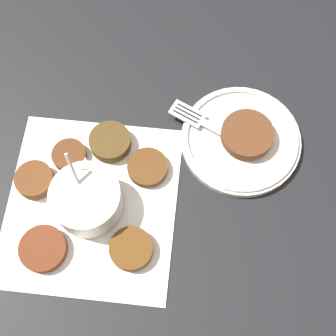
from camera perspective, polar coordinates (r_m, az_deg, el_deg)
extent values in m
plane|color=black|center=(0.76, -7.37, -3.07)|extent=(4.00, 4.00, 0.00)
cube|color=white|center=(0.76, -9.29, -4.42)|extent=(0.33, 0.31, 0.00)
cylinder|color=silver|center=(0.73, -9.87, -3.84)|extent=(0.11, 0.11, 0.05)
cylinder|color=gold|center=(0.74, -9.75, -4.09)|extent=(0.09, 0.09, 0.03)
cone|color=silver|center=(0.73, -10.03, 0.46)|extent=(0.02, 0.02, 0.02)
cylinder|color=silver|center=(0.71, -10.98, -1.17)|extent=(0.06, 0.02, 0.09)
cylinder|color=#493419|center=(0.78, -7.07, 3.19)|extent=(0.07, 0.07, 0.02)
cylinder|color=#553415|center=(0.72, -4.51, -9.79)|extent=(0.07, 0.07, 0.02)
cylinder|color=#573118|center=(0.78, -15.93, -1.43)|extent=(0.06, 0.06, 0.02)
cylinder|color=#5A2B17|center=(0.74, -14.99, -9.49)|extent=(0.07, 0.07, 0.01)
cylinder|color=#4F2D16|center=(0.78, -11.95, 1.53)|extent=(0.06, 0.06, 0.01)
cylinder|color=#523116|center=(0.76, -2.51, 0.06)|extent=(0.07, 0.07, 0.01)
cylinder|color=silver|center=(0.79, 8.85, 3.35)|extent=(0.20, 0.20, 0.01)
torus|color=silver|center=(0.78, 8.93, 3.61)|extent=(0.19, 0.19, 0.01)
cylinder|color=#512D19|center=(0.78, 9.64, 4.08)|extent=(0.09, 0.09, 0.02)
cube|color=silver|center=(0.78, 7.30, 3.97)|extent=(0.06, 0.09, 0.00)
cube|color=silver|center=(0.79, 2.37, 6.60)|extent=(0.06, 0.06, 0.00)
cube|color=black|center=(0.79, 2.64, 7.08)|extent=(0.03, 0.04, 0.00)
cube|color=black|center=(0.79, 2.38, 6.69)|extent=(0.03, 0.04, 0.00)
cube|color=black|center=(0.78, 2.11, 6.29)|extent=(0.03, 0.04, 0.00)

